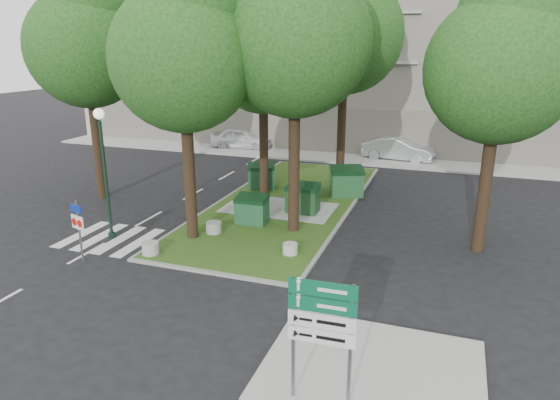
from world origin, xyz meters
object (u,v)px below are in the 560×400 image
at_px(bollard_right, 290,249).
at_px(traffic_sign_pole, 78,223).
at_px(tree_median_mid, 265,52).
at_px(car_white, 242,138).
at_px(dumpster_d, 347,182).
at_px(dumpster_c, 303,198).
at_px(bollard_mid, 214,227).
at_px(dumpster_b, 252,210).
at_px(dumpster_a, 261,176).
at_px(car_silver, 399,149).
at_px(directional_sign, 322,323).
at_px(tree_median_far, 347,23).
at_px(tree_median_near_right, 298,25).
at_px(street_lamp, 104,158).
at_px(litter_bin, 351,176).
at_px(tree_street_left, 88,37).
at_px(tree_street_right, 505,55).
at_px(tree_median_near_left, 185,44).
at_px(bollard_left, 151,248).

bearing_deg(bollard_right, traffic_sign_pole, -157.17).
height_order(tree_median_mid, car_white, tree_median_mid).
distance_m(tree_median_mid, car_white, 13.49).
bearing_deg(bollard_right, dumpster_d, 87.25).
distance_m(dumpster_c, bollard_mid, 4.49).
relative_size(dumpster_c, car_white, 0.32).
distance_m(dumpster_b, dumpster_c, 2.62).
relative_size(dumpster_a, bollard_right, 3.13).
xyz_separation_m(dumpster_a, car_silver, (5.95, 9.53, 0.01)).
bearing_deg(dumpster_a, directional_sign, -85.82).
relative_size(tree_median_far, dumpster_a, 7.13).
bearing_deg(dumpster_c, car_white, 123.34).
xyz_separation_m(dumpster_a, dumpster_b, (1.60, -5.16, -0.04)).
relative_size(tree_median_near_right, street_lamp, 2.26).
distance_m(dumpster_d, litter_bin, 2.61).
height_order(tree_median_far, dumpster_a, tree_median_far).
height_order(dumpster_d, traffic_sign_pole, traffic_sign_pole).
relative_size(bollard_mid, car_silver, 0.13).
xyz_separation_m(tree_street_left, dumpster_c, (10.11, 0.72, -6.89)).
bearing_deg(tree_street_right, dumpster_d, 141.14).
height_order(dumpster_a, bollard_mid, dumpster_a).
xyz_separation_m(dumpster_c, street_lamp, (-6.37, -5.12, 2.43)).
height_order(tree_median_near_left, bollard_mid, tree_median_near_left).
height_order(bollard_mid, car_silver, car_silver).
height_order(tree_median_mid, tree_street_left, tree_street_left).
bearing_deg(tree_median_near_left, car_white, 107.59).
bearing_deg(dumpster_b, tree_street_left, 168.87).
height_order(tree_median_near_right, street_lamp, tree_median_near_right).
bearing_deg(bollard_left, street_lamp, 155.72).
relative_size(tree_median_far, tree_street_right, 1.18).
bearing_deg(traffic_sign_pole, dumpster_a, 93.46).
bearing_deg(dumpster_d, tree_median_mid, 171.32).
relative_size(tree_median_mid, litter_bin, 15.31).
bearing_deg(tree_median_near_left, dumpster_d, 59.22).
relative_size(dumpster_d, litter_bin, 2.89).
bearing_deg(bollard_mid, traffic_sign_pole, -129.95).
bearing_deg(tree_median_near_left, dumpster_c, 53.58).
distance_m(tree_median_far, dumpster_d, 7.81).
distance_m(dumpster_c, car_white, 15.29).
xyz_separation_m(tree_median_far, litter_bin, (0.42, 0.48, -7.87)).
height_order(street_lamp, traffic_sign_pole, street_lamp).
bearing_deg(tree_median_near_right, tree_street_right, 4.09).
height_order(tree_street_right, traffic_sign_pole, tree_street_right).
bearing_deg(car_silver, dumpster_c, 175.69).
height_order(bollard_mid, car_white, car_white).
relative_size(tree_median_near_left, car_silver, 2.28).
relative_size(bollard_left, street_lamp, 0.12).
bearing_deg(tree_median_far, litter_bin, 48.36).
relative_size(dumpster_a, dumpster_b, 1.24).
height_order(tree_median_mid, tree_median_far, tree_median_far).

